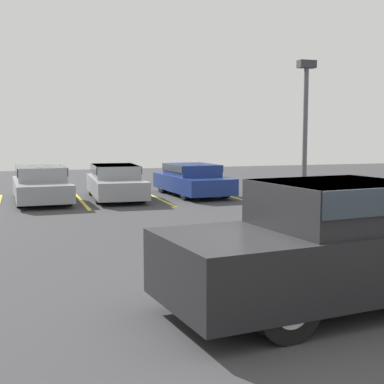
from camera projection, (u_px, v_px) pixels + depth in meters
ground_plane at (275, 321)px, 6.92m from camera, size 60.00×60.00×0.00m
stall_stripe_b at (81, 200)px, 19.29m from camera, size 0.12×5.35×0.01m
stall_stripe_c at (156, 197)px, 20.15m from camera, size 0.12×5.35×0.01m
stall_stripe_d at (226, 195)px, 21.00m from camera, size 0.12×5.35×0.01m
pickup_truck at (353, 243)px, 7.56m from camera, size 5.77×2.61×1.76m
parked_sedan_a at (41, 183)px, 18.85m from camera, size 1.96×4.73×1.25m
parked_sedan_b at (115, 181)px, 19.76m from camera, size 1.92×4.76×1.25m
parked_sedan_c at (192, 179)px, 20.76m from camera, size 2.11×4.49×1.22m
light_post at (306, 112)px, 21.00m from camera, size 0.70×0.36×5.24m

